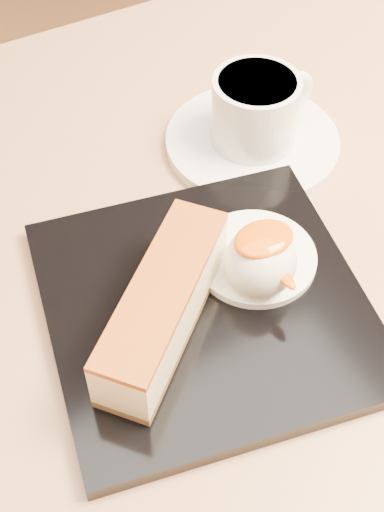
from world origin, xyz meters
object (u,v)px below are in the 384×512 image
table (269,396)px  cheesecake (163,306)px  ice_cream_scoop (260,262)px  coffee_cup (257,108)px  saucer (252,142)px  dessert_plate (205,306)px

table → cheesecake: cheesecake is taller
ice_cream_scoop → coffee_cup: 0.16m
table → coffee_cup: (0.06, 0.15, 0.20)m
ice_cream_scoop → coffee_cup: bearing=59.1°
ice_cream_scoop → saucer: 0.16m
dessert_plate → ice_cream_scoop: (0.04, -0.01, 0.03)m
cheesecake → coffee_cup: 0.21m
table → ice_cream_scoop: ice_cream_scoop is taller
saucer → coffee_cup: size_ratio=1.54×
table → saucer: 0.23m
dessert_plate → coffee_cup: 0.18m
coffee_cup → dessert_plate: bearing=-138.0°
cheesecake → ice_cream_scoop: bearing=-40.9°
saucer → coffee_cup: coffee_cup is taller
dessert_plate → saucer: 0.18m
saucer → dessert_plate: bearing=-132.2°
table → dessert_plate: 0.17m
table → dessert_plate: dessert_plate is taller
dessert_plate → ice_cream_scoop: 0.05m
cheesecake → saucer: (0.16, 0.14, -0.03)m
dessert_plate → coffee_cup: bearing=47.4°
table → saucer: saucer is taller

